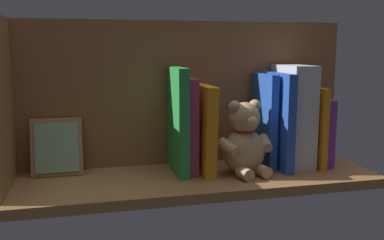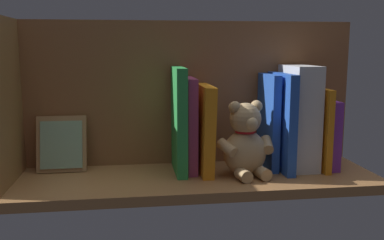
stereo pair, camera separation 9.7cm
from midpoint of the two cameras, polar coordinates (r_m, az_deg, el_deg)
The scene contains 13 objects.
ground_plane at distance 100.68cm, azimuth 2.80°, elevation -7.86°, with size 84.87×27.27×2.20cm, color #9E6B3D.
shelf_back_panel at distance 107.88cm, azimuth 1.75°, elevation 3.56°, with size 84.87×1.50×35.53cm, color #935C36.
shelf_side_divider at distance 97.61cm, azimuth -21.14°, elevation 2.30°, with size 2.40×21.27×35.53cm, color #9E6B3D.
book_0 at distance 112.52cm, azimuth 19.57°, elevation -1.62°, with size 2.39×13.70×16.57cm, color purple.
book_1 at distance 110.35cm, azimuth 18.64°, elevation -0.99°, with size 1.48×15.42×19.57cm, color orange.
dictionary_thick_white at distance 108.48cm, azimuth 16.48°, elevation 0.36°, with size 6.22×14.14×24.84cm, color silver.
book_2 at distance 105.85cm, azimuth 14.32°, elevation -0.24°, with size 2.09×16.29×23.11cm, color blue.
book_3 at distance 106.60cm, azimuth 12.66°, elevation -0.20°, with size 1.87×12.66×22.79cm, color blue.
teddy_bear at distance 99.35cm, azimuth 9.90°, elevation -3.04°, with size 13.75×12.32×17.26cm.
book_4 at distance 100.98cm, azimuth 4.43°, elevation -1.20°, with size 2.58×15.45×20.44cm, color orange.
book_5 at distance 101.61cm, azimuth 2.61°, elevation -0.63°, with size 2.22×12.60×22.14cm, color #B23F72.
book_6 at distance 100.09cm, azimuth 1.06°, elevation -0.06°, with size 2.40×14.27×24.61cm, color green.
picture_frame_leaning at distance 105.05cm, azimuth -14.37°, elevation -3.15°, with size 11.48×4.73×13.22cm.
Camera 2 is at (13.36, 95.29, 28.91)cm, focal length 40.26 mm.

